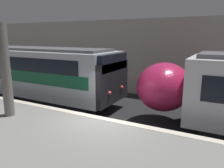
% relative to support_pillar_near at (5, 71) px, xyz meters
% --- Properties ---
extents(ground_plane, '(120.00, 120.00, 0.00)m').
position_rel_support_pillar_near_xyz_m(ground_plane, '(3.42, 1.55, -2.73)').
color(ground_plane, black).
extents(platform, '(40.00, 5.03, 0.97)m').
position_rel_support_pillar_near_xyz_m(platform, '(3.42, -0.97, -2.25)').
color(platform, slate).
rests_on(platform, ground).
extents(station_rear_barrier, '(50.00, 0.15, 5.14)m').
position_rel_support_pillar_near_xyz_m(station_rear_barrier, '(3.42, 8.77, -0.16)').
color(station_rear_barrier, '#B2AD9E').
rests_on(station_rear_barrier, ground).
extents(support_pillar_near, '(0.37, 0.37, 3.53)m').
position_rel_support_pillar_near_xyz_m(support_pillar_near, '(0.00, 0.00, 0.00)').
color(support_pillar_near, slate).
rests_on(support_pillar_near, platform).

